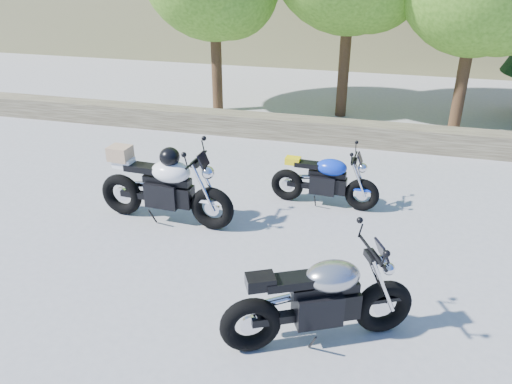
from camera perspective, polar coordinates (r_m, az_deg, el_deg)
ground at (r=6.99m, az=-3.71°, el=-8.85°), size 90.00×90.00×0.00m
stone_wall at (r=11.70m, az=4.67°, el=7.25°), size 22.00×0.55×0.50m
silver_bike at (r=5.60m, az=7.43°, el=-12.22°), size 2.06×1.13×1.11m
white_bike at (r=8.00m, az=-10.50°, el=0.72°), size 2.33×0.74×1.29m
blue_bike at (r=8.53m, az=7.90°, el=1.28°), size 1.87×0.59×0.94m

